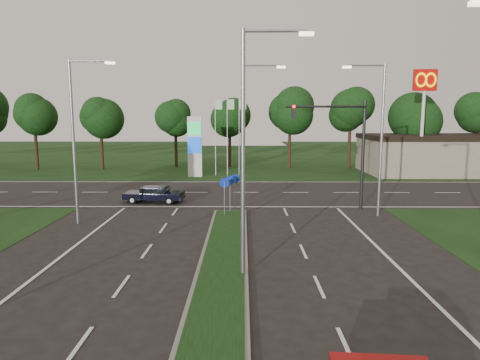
{
  "coord_description": "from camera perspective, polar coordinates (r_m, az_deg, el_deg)",
  "views": [
    {
      "loc": [
        0.81,
        -9.41,
        5.95
      ],
      "look_at": [
        0.62,
        15.97,
        2.2
      ],
      "focal_mm": 32.0,
      "sensor_mm": 36.0,
      "label": 1
    }
  ],
  "objects": [
    {
      "name": "treeline_far",
      "position": [
        49.35,
        -0.41,
        9.43
      ],
      "size": [
        6.0,
        6.0,
        9.9
      ],
      "color": "black",
      "rests_on": "ground"
    },
    {
      "name": "navy_sedan",
      "position": [
        30.53,
        -11.37,
        -1.86
      ],
      "size": [
        4.18,
        2.04,
        1.11
      ],
      "rotation": [
        0.0,
        0.0,
        1.47
      ],
      "color": "black",
      "rests_on": "ground"
    },
    {
      "name": "traffic_signal",
      "position": [
        28.17,
        13.58,
        5.53
      ],
      "size": [
        5.1,
        0.42,
        7.0
      ],
      "color": "black",
      "rests_on": "ground"
    },
    {
      "name": "mcdonalds_sign",
      "position": [
        44.86,
        23.36,
        10.33
      ],
      "size": [
        2.2,
        0.47,
        10.4
      ],
      "color": "silver",
      "rests_on": "ground"
    },
    {
      "name": "median_signs",
      "position": [
        26.17,
        -1.35,
        -0.92
      ],
      "size": [
        1.16,
        1.76,
        2.38
      ],
      "color": "gray",
      "rests_on": "ground"
    },
    {
      "name": "verge_far",
      "position": [
        64.69,
        -0.3,
        3.13
      ],
      "size": [
        160.0,
        50.0,
        0.02
      ],
      "primitive_type": "cube",
      "color": "black",
      "rests_on": "ground"
    },
    {
      "name": "gas_pylon",
      "position": [
        42.79,
        -5.76,
        4.67
      ],
      "size": [
        5.8,
        1.26,
        8.0
      ],
      "color": "silver",
      "rests_on": "ground"
    },
    {
      "name": "cross_road",
      "position": [
        33.94,
        -0.95,
        -1.69
      ],
      "size": [
        160.0,
        12.0,
        0.02
      ],
      "primitive_type": "cube",
      "color": "black",
      "rests_on": "ground"
    },
    {
      "name": "median_kerb",
      "position": [
        14.67,
        -2.87,
        -15.28
      ],
      "size": [
        2.0,
        26.0,
        0.12
      ],
      "primitive_type": "cube",
      "color": "slate",
      "rests_on": "ground"
    },
    {
      "name": "streetlight_median_near",
      "position": [
        15.43,
        1.14,
        5.17
      ],
      "size": [
        2.53,
        0.22,
        9.0
      ],
      "color": "gray",
      "rests_on": "ground"
    },
    {
      "name": "streetlight_left_far",
      "position": [
        25.13,
        -20.94,
        5.87
      ],
      "size": [
        2.53,
        0.22,
        9.0
      ],
      "color": "gray",
      "rests_on": "ground"
    },
    {
      "name": "streetlight_right_far",
      "position": [
        26.65,
        17.98,
        6.12
      ],
      "size": [
        2.53,
        0.22,
        9.0
      ],
      "rotation": [
        0.0,
        0.0,
        3.14
      ],
      "color": "gray",
      "rests_on": "ground"
    },
    {
      "name": "streetlight_median_far",
      "position": [
        25.42,
        0.86,
        6.44
      ],
      "size": [
        2.53,
        0.22,
        9.0
      ],
      "color": "gray",
      "rests_on": "ground"
    },
    {
      "name": "commercial_building",
      "position": [
        50.27,
        25.39,
        3.09
      ],
      "size": [
        16.0,
        9.0,
        4.0
      ],
      "primitive_type": "cube",
      "color": "gray",
      "rests_on": "ground"
    }
  ]
}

